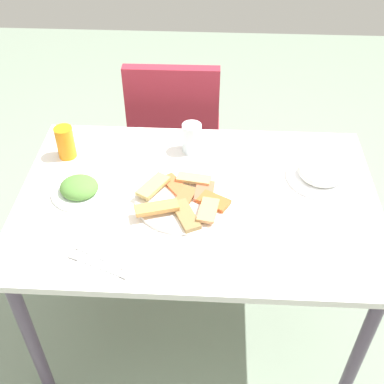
{
  "coord_description": "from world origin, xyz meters",
  "views": [
    {
      "loc": [
        0.04,
        -1.22,
        1.85
      ],
      "look_at": [
        -0.02,
        -0.01,
        0.77
      ],
      "focal_mm": 46.1,
      "sensor_mm": 36.0,
      "label": 1
    }
  ],
  "objects_px": {
    "paper_napkin": "(99,262)",
    "fork": "(98,266)",
    "salad_plate_greens": "(321,174)",
    "salad_plate_rice": "(80,188)",
    "dining_chair": "(175,133)",
    "dining_table": "(198,215)",
    "spoon": "(100,256)",
    "pide_platter": "(184,199)",
    "drinking_glass": "(192,138)",
    "soda_can": "(65,142)"
  },
  "relations": [
    {
      "from": "pide_platter",
      "to": "drinking_glass",
      "type": "height_order",
      "value": "drinking_glass"
    },
    {
      "from": "pide_platter",
      "to": "salad_plate_greens",
      "type": "bearing_deg",
      "value": 17.25
    },
    {
      "from": "soda_can",
      "to": "paper_napkin",
      "type": "xyz_separation_m",
      "value": [
        0.21,
        -0.5,
        -0.06
      ]
    },
    {
      "from": "soda_can",
      "to": "salad_plate_rice",
      "type": "bearing_deg",
      "value": -65.59
    },
    {
      "from": "dining_table",
      "to": "spoon",
      "type": "height_order",
      "value": "spoon"
    },
    {
      "from": "dining_table",
      "to": "salad_plate_rice",
      "type": "bearing_deg",
      "value": 179.31
    },
    {
      "from": "pide_platter",
      "to": "soda_can",
      "type": "relative_size",
      "value": 2.63
    },
    {
      "from": "pide_platter",
      "to": "salad_plate_greens",
      "type": "distance_m",
      "value": 0.49
    },
    {
      "from": "salad_plate_greens",
      "to": "salad_plate_rice",
      "type": "height_order",
      "value": "salad_plate_greens"
    },
    {
      "from": "salad_plate_rice",
      "to": "dining_chair",
      "type": "bearing_deg",
      "value": 69.38
    },
    {
      "from": "dining_table",
      "to": "salad_plate_greens",
      "type": "xyz_separation_m",
      "value": [
        0.42,
        0.12,
        0.1
      ]
    },
    {
      "from": "soda_can",
      "to": "fork",
      "type": "height_order",
      "value": "soda_can"
    },
    {
      "from": "drinking_glass",
      "to": "paper_napkin",
      "type": "distance_m",
      "value": 0.61
    },
    {
      "from": "dining_table",
      "to": "fork",
      "type": "relative_size",
      "value": 6.21
    },
    {
      "from": "dining_chair",
      "to": "spoon",
      "type": "distance_m",
      "value": 1.01
    },
    {
      "from": "pide_platter",
      "to": "dining_table",
      "type": "bearing_deg",
      "value": 28.67
    },
    {
      "from": "dining_chair",
      "to": "fork",
      "type": "relative_size",
      "value": 4.67
    },
    {
      "from": "paper_napkin",
      "to": "spoon",
      "type": "height_order",
      "value": "spoon"
    },
    {
      "from": "dining_table",
      "to": "salad_plate_greens",
      "type": "bearing_deg",
      "value": 15.92
    },
    {
      "from": "soda_can",
      "to": "spoon",
      "type": "bearing_deg",
      "value": -66.25
    },
    {
      "from": "pide_platter",
      "to": "salad_plate_greens",
      "type": "relative_size",
      "value": 1.35
    },
    {
      "from": "pide_platter",
      "to": "dining_chair",
      "type": "bearing_deg",
      "value": 97.18
    },
    {
      "from": "soda_can",
      "to": "drinking_glass",
      "type": "relative_size",
      "value": 1.07
    },
    {
      "from": "fork",
      "to": "salad_plate_greens",
      "type": "bearing_deg",
      "value": 53.8
    },
    {
      "from": "salad_plate_rice",
      "to": "paper_napkin",
      "type": "height_order",
      "value": "salad_plate_rice"
    },
    {
      "from": "soda_can",
      "to": "salad_plate_greens",
      "type": "bearing_deg",
      "value": -5.19
    },
    {
      "from": "dining_chair",
      "to": "drinking_glass",
      "type": "xyz_separation_m",
      "value": [
        0.1,
        -0.44,
        0.29
      ]
    },
    {
      "from": "pide_platter",
      "to": "paper_napkin",
      "type": "relative_size",
      "value": 2.54
    },
    {
      "from": "pide_platter",
      "to": "spoon",
      "type": "distance_m",
      "value": 0.34
    },
    {
      "from": "dining_table",
      "to": "drinking_glass",
      "type": "relative_size",
      "value": 10.6
    },
    {
      "from": "pide_platter",
      "to": "soda_can",
      "type": "xyz_separation_m",
      "value": [
        -0.44,
        0.23,
        0.05
      ]
    },
    {
      "from": "salad_plate_greens",
      "to": "drinking_glass",
      "type": "relative_size",
      "value": 2.09
    },
    {
      "from": "pide_platter",
      "to": "drinking_glass",
      "type": "distance_m",
      "value": 0.29
    },
    {
      "from": "pide_platter",
      "to": "spoon",
      "type": "height_order",
      "value": "pide_platter"
    },
    {
      "from": "pide_platter",
      "to": "drinking_glass",
      "type": "bearing_deg",
      "value": 87.69
    },
    {
      "from": "salad_plate_greens",
      "to": "paper_napkin",
      "type": "distance_m",
      "value": 0.81
    },
    {
      "from": "salad_plate_greens",
      "to": "pide_platter",
      "type": "bearing_deg",
      "value": -162.75
    },
    {
      "from": "paper_napkin",
      "to": "fork",
      "type": "height_order",
      "value": "fork"
    },
    {
      "from": "soda_can",
      "to": "fork",
      "type": "xyz_separation_m",
      "value": [
        0.21,
        -0.52,
        -0.06
      ]
    },
    {
      "from": "dining_table",
      "to": "fork",
      "type": "bearing_deg",
      "value": -131.32
    },
    {
      "from": "spoon",
      "to": "dining_table",
      "type": "bearing_deg",
      "value": 70.34
    },
    {
      "from": "paper_napkin",
      "to": "salad_plate_rice",
      "type": "bearing_deg",
      "value": 112.02
    },
    {
      "from": "soda_can",
      "to": "pide_platter",
      "type": "bearing_deg",
      "value": -27.24
    },
    {
      "from": "dining_table",
      "to": "pide_platter",
      "type": "height_order",
      "value": "pide_platter"
    },
    {
      "from": "dining_chair",
      "to": "paper_napkin",
      "type": "height_order",
      "value": "dining_chair"
    },
    {
      "from": "pide_platter",
      "to": "fork",
      "type": "bearing_deg",
      "value": -128.59
    },
    {
      "from": "dining_table",
      "to": "paper_napkin",
      "type": "height_order",
      "value": "paper_napkin"
    },
    {
      "from": "soda_can",
      "to": "fork",
      "type": "relative_size",
      "value": 0.63
    },
    {
      "from": "salad_plate_greens",
      "to": "salad_plate_rice",
      "type": "bearing_deg",
      "value": -171.97
    },
    {
      "from": "salad_plate_greens",
      "to": "salad_plate_rice",
      "type": "xyz_separation_m",
      "value": [
        -0.82,
        -0.12,
        -0.0
      ]
    }
  ]
}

